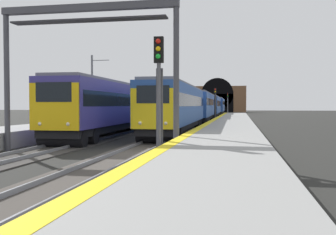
# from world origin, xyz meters

# --- Properties ---
(ground_plane) EXTENTS (320.00, 320.00, 0.00)m
(ground_plane) POSITION_xyz_m (0.00, 0.00, 0.00)
(ground_plane) COLOR black
(platform_right) EXTENTS (112.00, 3.92, 0.93)m
(platform_right) POSITION_xyz_m (0.00, -4.23, 0.46)
(platform_right) COLOR gray
(platform_right) RESTS_ON ground_plane
(platform_right_edge_strip) EXTENTS (112.00, 0.50, 0.01)m
(platform_right_edge_strip) POSITION_xyz_m (0.00, -2.52, 0.93)
(platform_right_edge_strip) COLOR yellow
(platform_right_edge_strip) RESTS_ON platform_right
(track_main_line) EXTENTS (160.00, 2.86, 0.21)m
(track_main_line) POSITION_xyz_m (0.00, 0.00, 0.04)
(track_main_line) COLOR #423D38
(track_main_line) RESTS_ON ground_plane
(track_adjacent_line) EXTENTS (160.00, 3.08, 0.21)m
(track_adjacent_line) POSITION_xyz_m (0.00, 4.78, 0.04)
(track_adjacent_line) COLOR #383533
(track_adjacent_line) RESTS_ON ground_plane
(train_main_approaching) EXTENTS (78.46, 3.06, 4.05)m
(train_main_approaching) POSITION_xyz_m (43.08, -0.00, 2.31)
(train_main_approaching) COLOR #264C99
(train_main_approaching) RESTS_ON ground_plane
(train_adjacent_platform) EXTENTS (58.23, 3.24, 5.04)m
(train_adjacent_platform) POSITION_xyz_m (30.32, 4.78, 2.37)
(train_adjacent_platform) COLOR navy
(train_adjacent_platform) RESTS_ON ground_plane
(railway_signal_near) EXTENTS (0.39, 0.38, 5.13)m
(railway_signal_near) POSITION_xyz_m (-2.38, -1.83, 3.11)
(railway_signal_near) COLOR #4C4C54
(railway_signal_near) RESTS_ON ground_plane
(railway_signal_mid) EXTENTS (0.39, 0.38, 4.68)m
(railway_signal_mid) POSITION_xyz_m (33.88, -1.83, 2.77)
(railway_signal_mid) COLOR #38383D
(railway_signal_mid) RESTS_ON ground_plane
(railway_signal_far) EXTENTS (0.39, 0.38, 5.63)m
(railway_signal_far) POSITION_xyz_m (88.38, -1.83, 3.39)
(railway_signal_far) COLOR #4C4C54
(railway_signal_far) RESTS_ON ground_plane
(overhead_signal_gantry) EXTENTS (0.70, 9.20, 7.38)m
(overhead_signal_gantry) POSITION_xyz_m (0.47, 2.39, 5.60)
(overhead_signal_gantry) COLOR #3F3F47
(overhead_signal_gantry) RESTS_ON ground_plane
(tunnel_portal) EXTENTS (2.76, 19.17, 11.57)m
(tunnel_portal) POSITION_xyz_m (113.38, 2.39, 4.46)
(tunnel_portal) COLOR brown
(tunnel_portal) RESTS_ON ground_plane
(catenary_mast_near) EXTENTS (0.22, 2.15, 8.02)m
(catenary_mast_near) POSITION_xyz_m (23.38, 11.34, 4.12)
(catenary_mast_near) COLOR #595B60
(catenary_mast_near) RESTS_ON ground_plane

